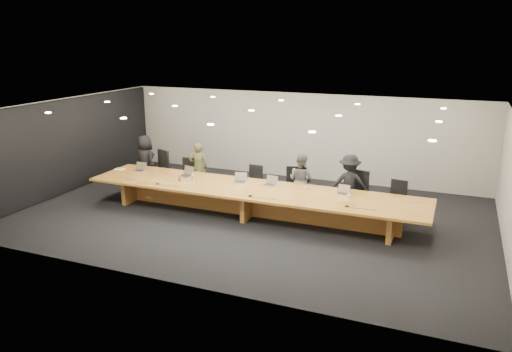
% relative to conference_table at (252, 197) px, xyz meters
% --- Properties ---
extents(ground, '(12.00, 12.00, 0.00)m').
position_rel_conference_table_xyz_m(ground, '(0.00, 0.00, -0.52)').
color(ground, black).
rests_on(ground, ground).
extents(back_wall, '(12.00, 0.02, 2.80)m').
position_rel_conference_table_xyz_m(back_wall, '(0.00, 4.00, 0.88)').
color(back_wall, beige).
rests_on(back_wall, ground).
extents(left_wall_panel, '(0.08, 7.84, 2.74)m').
position_rel_conference_table_xyz_m(left_wall_panel, '(-5.94, 0.00, 0.85)').
color(left_wall_panel, black).
rests_on(left_wall_panel, ground).
extents(conference_table, '(9.00, 1.80, 0.75)m').
position_rel_conference_table_xyz_m(conference_table, '(0.00, 0.00, 0.00)').
color(conference_table, '#905C1F').
rests_on(conference_table, ground).
extents(chair_far_left, '(0.77, 0.77, 1.18)m').
position_rel_conference_table_xyz_m(chair_far_left, '(-3.66, 1.22, 0.07)').
color(chair_far_left, black).
rests_on(chair_far_left, ground).
extents(chair_left, '(0.65, 0.65, 1.03)m').
position_rel_conference_table_xyz_m(chair_left, '(-2.59, 1.23, -0.00)').
color(chair_left, black).
rests_on(chair_left, ground).
extents(chair_mid_left, '(0.53, 0.53, 1.00)m').
position_rel_conference_table_xyz_m(chair_mid_left, '(-0.49, 1.28, -0.02)').
color(chair_mid_left, black).
rests_on(chair_mid_left, ground).
extents(chair_mid_right, '(0.65, 0.65, 1.05)m').
position_rel_conference_table_xyz_m(chair_mid_right, '(0.71, 1.32, 0.01)').
color(chair_mid_right, black).
rests_on(chair_mid_right, ground).
extents(chair_right, '(0.70, 0.70, 1.15)m').
position_rel_conference_table_xyz_m(chair_right, '(2.47, 1.25, 0.05)').
color(chair_right, black).
rests_on(chair_right, ground).
extents(chair_far_right, '(0.59, 0.59, 1.01)m').
position_rel_conference_table_xyz_m(chair_far_right, '(3.52, 1.18, -0.01)').
color(chair_far_right, black).
rests_on(chair_far_right, ground).
extents(person_a, '(0.92, 0.76, 1.62)m').
position_rel_conference_table_xyz_m(person_a, '(-4.09, 1.23, 0.29)').
color(person_a, black).
rests_on(person_a, ground).
extents(person_b, '(0.66, 0.55, 1.54)m').
position_rel_conference_table_xyz_m(person_b, '(-2.25, 1.26, 0.25)').
color(person_b, '#3E3D22').
rests_on(person_b, ground).
extents(person_c, '(0.85, 0.74, 1.48)m').
position_rel_conference_table_xyz_m(person_c, '(0.95, 1.23, 0.22)').
color(person_c, '#4F4F51').
rests_on(person_c, ground).
extents(person_d, '(1.12, 0.80, 1.57)m').
position_rel_conference_table_xyz_m(person_d, '(2.28, 1.25, 0.27)').
color(person_d, black).
rests_on(person_d, ground).
extents(laptop_a, '(0.33, 0.25, 0.26)m').
position_rel_conference_table_xyz_m(laptop_a, '(-3.69, 0.32, 0.36)').
color(laptop_a, tan).
rests_on(laptop_a, conference_table).
extents(laptop_b, '(0.43, 0.37, 0.29)m').
position_rel_conference_table_xyz_m(laptop_b, '(-2.15, 0.33, 0.37)').
color(laptop_b, '#B7A98C').
rests_on(laptop_b, conference_table).
extents(laptop_c, '(0.37, 0.30, 0.26)m').
position_rel_conference_table_xyz_m(laptop_c, '(-0.50, 0.38, 0.36)').
color(laptop_c, tan).
rests_on(laptop_c, conference_table).
extents(laptop_d, '(0.37, 0.30, 0.26)m').
position_rel_conference_table_xyz_m(laptop_d, '(0.35, 0.40, 0.36)').
color(laptop_d, tan).
rests_on(laptop_d, conference_table).
extents(laptop_e, '(0.31, 0.24, 0.23)m').
position_rel_conference_table_xyz_m(laptop_e, '(2.30, 0.39, 0.34)').
color(laptop_e, '#B7A98C').
rests_on(laptop_e, conference_table).
extents(water_bottle, '(0.07, 0.07, 0.20)m').
position_rel_conference_table_xyz_m(water_bottle, '(-1.75, 0.02, 0.33)').
color(water_bottle, '#B2C3BC').
rests_on(water_bottle, conference_table).
extents(amber_mug, '(0.09, 0.09, 0.09)m').
position_rel_conference_table_xyz_m(amber_mug, '(-2.08, -0.10, 0.28)').
color(amber_mug, maroon).
rests_on(amber_mug, conference_table).
extents(paper_cup_near, '(0.09, 0.09, 0.09)m').
position_rel_conference_table_xyz_m(paper_cup_near, '(1.33, 0.35, 0.28)').
color(paper_cup_near, silver).
rests_on(paper_cup_near, conference_table).
extents(paper_cup_far, '(0.09, 0.09, 0.09)m').
position_rel_conference_table_xyz_m(paper_cup_far, '(2.51, 0.17, 0.27)').
color(paper_cup_far, silver).
rests_on(paper_cup_far, conference_table).
extents(notepad, '(0.30, 0.25, 0.02)m').
position_rel_conference_table_xyz_m(notepad, '(-4.35, 0.26, 0.24)').
color(notepad, silver).
rests_on(notepad, conference_table).
extents(lime_gadget, '(0.15, 0.11, 0.02)m').
position_rel_conference_table_xyz_m(lime_gadget, '(-4.36, 0.25, 0.26)').
color(lime_gadget, '#69D538').
rests_on(lime_gadget, notepad).
extents(av_box, '(0.26, 0.23, 0.03)m').
position_rel_conference_table_xyz_m(av_box, '(-3.34, -0.61, 0.25)').
color(av_box, silver).
rests_on(av_box, conference_table).
extents(mic_left, '(0.14, 0.14, 0.03)m').
position_rel_conference_table_xyz_m(mic_left, '(-2.48, -0.59, 0.24)').
color(mic_left, black).
rests_on(mic_left, conference_table).
extents(mic_center, '(0.17, 0.17, 0.03)m').
position_rel_conference_table_xyz_m(mic_center, '(0.23, -0.62, 0.25)').
color(mic_center, black).
rests_on(mic_center, conference_table).
extents(mic_right, '(0.15, 0.15, 0.03)m').
position_rel_conference_table_xyz_m(mic_right, '(2.60, -0.49, 0.24)').
color(mic_right, black).
rests_on(mic_right, conference_table).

